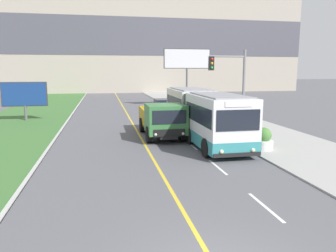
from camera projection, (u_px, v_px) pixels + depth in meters
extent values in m
cube|color=silver|center=(265.00, 207.00, 10.83)|extent=(0.12, 2.40, 0.01)
cube|color=silver|center=(218.00, 167.00, 15.27)|extent=(0.12, 2.40, 0.01)
cube|color=silver|center=(192.00, 145.00, 19.72)|extent=(0.12, 2.40, 0.01)
cube|color=silver|center=(175.00, 132.00, 24.17)|extent=(0.12, 2.40, 0.01)
cube|color=silver|center=(164.00, 122.00, 28.62)|extent=(0.12, 2.40, 0.01)
cube|color=silver|center=(156.00, 115.00, 33.07)|extent=(0.12, 2.40, 0.01)
cube|color=#A89E8E|center=(113.00, 40.00, 67.54)|extent=(80.00, 8.00, 21.20)
cube|color=#4C4C56|center=(114.00, 36.00, 63.56)|extent=(80.00, 0.04, 7.42)
cube|color=silver|center=(219.00, 121.00, 18.40)|extent=(2.52, 5.32, 2.79)
cube|color=teal|center=(218.00, 139.00, 18.58)|extent=(2.54, 5.34, 0.70)
cube|color=black|center=(219.00, 113.00, 18.33)|extent=(2.55, 4.90, 0.97)
cube|color=gray|center=(220.00, 95.00, 18.16)|extent=(2.15, 4.79, 0.08)
cube|color=silver|center=(190.00, 108.00, 24.42)|extent=(2.52, 5.32, 2.79)
cube|color=teal|center=(190.00, 122.00, 24.60)|extent=(2.54, 5.34, 0.70)
cube|color=black|center=(190.00, 103.00, 24.35)|extent=(2.55, 4.90, 0.97)
cube|color=gray|center=(190.00, 89.00, 24.18)|extent=(2.15, 4.79, 0.08)
cube|color=#474747|center=(203.00, 114.00, 21.41)|extent=(2.32, 0.90, 2.56)
cube|color=black|center=(238.00, 120.00, 15.74)|extent=(2.22, 0.04, 1.02)
cube|color=black|center=(237.00, 155.00, 16.02)|extent=(2.47, 0.06, 0.20)
sphere|color=#F4EAB2|center=(222.00, 152.00, 15.81)|extent=(0.20, 0.20, 0.20)
sphere|color=#F4EAB2|center=(253.00, 150.00, 16.13)|extent=(0.20, 0.20, 0.20)
cube|color=white|center=(239.00, 104.00, 15.61)|extent=(1.39, 0.04, 0.28)
cylinder|color=black|center=(206.00, 148.00, 16.93)|extent=(0.28, 1.00, 1.00)
cylinder|color=black|center=(249.00, 146.00, 17.39)|extent=(0.28, 1.00, 1.00)
cylinder|color=black|center=(190.00, 136.00, 20.02)|extent=(0.28, 1.00, 1.00)
cylinder|color=black|center=(227.00, 134.00, 20.48)|extent=(0.28, 1.00, 1.00)
cylinder|color=black|center=(173.00, 123.00, 24.90)|extent=(0.28, 1.00, 1.00)
cylinder|color=black|center=(203.00, 122.00, 25.36)|extent=(0.28, 1.00, 1.00)
cube|color=black|center=(160.00, 129.00, 22.69)|extent=(1.08, 6.29, 0.20)
cube|color=#38753D|center=(166.00, 119.00, 20.66)|extent=(2.40, 2.43, 1.80)
cube|color=black|center=(169.00, 117.00, 19.42)|extent=(2.04, 0.04, 0.81)
cube|color=black|center=(169.00, 133.00, 19.57)|extent=(1.92, 0.06, 0.44)
sphere|color=silver|center=(156.00, 135.00, 19.41)|extent=(0.18, 0.18, 0.18)
sphere|color=silver|center=(183.00, 134.00, 19.73)|extent=(0.18, 0.18, 0.18)
cube|color=#B7931E|center=(157.00, 124.00, 23.96)|extent=(2.28, 3.61, 0.12)
cube|color=#B7931E|center=(142.00, 117.00, 23.66)|extent=(0.12, 3.61, 1.21)
cube|color=#B7931E|center=(172.00, 116.00, 24.07)|extent=(0.12, 3.61, 1.21)
cube|color=#B7931E|center=(161.00, 120.00, 22.18)|extent=(2.28, 0.12, 1.21)
cube|color=#B7931E|center=(154.00, 113.00, 25.55)|extent=(2.28, 0.12, 1.21)
cube|color=#B7931E|center=(161.00, 109.00, 22.06)|extent=(2.28, 0.12, 0.24)
cylinder|color=black|center=(149.00, 134.00, 20.36)|extent=(0.30, 1.04, 1.04)
cylinder|color=black|center=(183.00, 133.00, 20.79)|extent=(0.30, 1.04, 1.04)
cylinder|color=black|center=(142.00, 125.00, 23.94)|extent=(0.30, 1.04, 1.04)
cylinder|color=black|center=(171.00, 124.00, 24.36)|extent=(0.30, 1.04, 1.04)
cube|color=#2D4784|center=(163.00, 108.00, 34.81)|extent=(1.80, 4.30, 0.61)
cube|color=black|center=(162.00, 102.00, 34.80)|extent=(1.53, 2.37, 0.65)
cylinder|color=black|center=(157.00, 112.00, 33.43)|extent=(0.18, 0.62, 0.62)
cylinder|color=black|center=(173.00, 111.00, 33.74)|extent=(0.18, 0.62, 0.62)
cylinder|color=black|center=(153.00, 109.00, 35.93)|extent=(0.18, 0.62, 0.62)
cylinder|color=black|center=(168.00, 108.00, 36.24)|extent=(0.18, 0.62, 0.62)
cylinder|color=slate|center=(243.00, 98.00, 19.67)|extent=(0.16, 0.16, 5.66)
cylinder|color=slate|center=(227.00, 56.00, 19.05)|extent=(2.20, 0.10, 0.10)
cube|color=black|center=(211.00, 63.00, 18.93)|extent=(0.28, 0.24, 0.80)
sphere|color=red|center=(212.00, 59.00, 18.77)|extent=(0.14, 0.14, 0.14)
sphere|color=orange|center=(212.00, 63.00, 18.81)|extent=(0.14, 0.14, 0.14)
sphere|color=green|center=(212.00, 68.00, 18.85)|extent=(0.14, 0.14, 0.14)
cylinder|color=#59595B|center=(187.00, 87.00, 40.89)|extent=(0.24, 0.24, 4.77)
cube|color=#333333|center=(187.00, 59.00, 40.31)|extent=(5.84, 0.20, 2.40)
cube|color=silver|center=(187.00, 59.00, 40.20)|extent=(5.68, 0.02, 2.24)
cylinder|color=#59595B|center=(26.00, 113.00, 29.37)|extent=(0.24, 0.24, 1.37)
cube|color=#333333|center=(24.00, 94.00, 29.09)|extent=(3.89, 0.20, 2.17)
cube|color=navy|center=(24.00, 94.00, 28.98)|extent=(3.73, 0.02, 2.01)
cylinder|color=silver|center=(263.00, 145.00, 18.40)|extent=(1.08, 1.08, 0.51)
sphere|color=#477A38|center=(264.00, 135.00, 18.31)|extent=(0.86, 0.86, 0.86)
cylinder|color=silver|center=(239.00, 133.00, 21.81)|extent=(1.15, 1.15, 0.52)
sphere|color=#477A38|center=(240.00, 124.00, 21.72)|extent=(0.92, 0.92, 0.92)
cylinder|color=silver|center=(221.00, 125.00, 25.22)|extent=(1.15, 1.15, 0.49)
sphere|color=#477A38|center=(221.00, 118.00, 25.12)|extent=(0.92, 0.92, 0.92)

